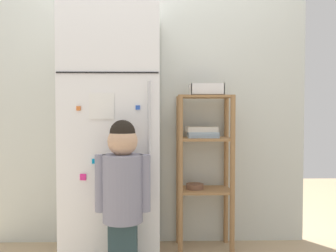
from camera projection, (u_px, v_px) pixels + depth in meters
The scene contains 5 objects.
kitchen_wall_back at pixel (147, 101), 2.79m from camera, with size 2.48×0.03×2.21m, color silver.
refrigerator at pixel (115, 136), 2.45m from camera, with size 0.62×0.66×1.71m.
child_standing at pixel (123, 188), 2.02m from camera, with size 0.31×0.23×0.98m.
pantry_shelf_unit at pixel (204, 154), 2.64m from camera, with size 0.41×0.28×1.14m.
fruit_bin at pixel (207, 91), 2.62m from camera, with size 0.24×0.16×0.08m.
Camera 1 is at (0.11, -2.43, 1.01)m, focal length 38.06 mm.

